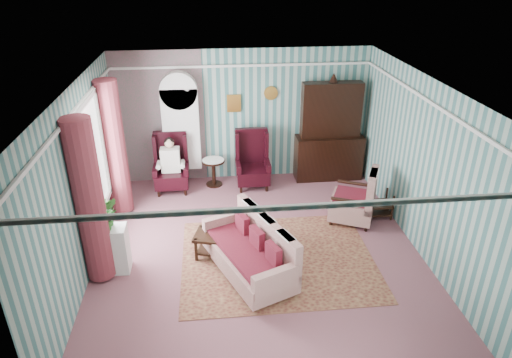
{
  "coord_description": "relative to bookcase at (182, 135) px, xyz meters",
  "views": [
    {
      "loc": [
        -0.73,
        -6.53,
        4.62
      ],
      "look_at": [
        0.03,
        0.6,
        1.08
      ],
      "focal_mm": 32.0,
      "sensor_mm": 36.0,
      "label": 1
    }
  ],
  "objects": [
    {
      "name": "floor",
      "position": [
        1.35,
        -2.84,
        -1.12
      ],
      "size": [
        6.0,
        6.0,
        0.0
      ],
      "primitive_type": "plane",
      "color": "#7E4951",
      "rests_on": "ground"
    },
    {
      "name": "room_shell",
      "position": [
        0.73,
        -2.66,
        0.89
      ],
      "size": [
        5.53,
        6.02,
        2.91
      ],
      "color": "#3A6967",
      "rests_on": "ground"
    },
    {
      "name": "bookcase",
      "position": [
        0.0,
        0.0,
        0.0
      ],
      "size": [
        0.8,
        0.28,
        2.24
      ],
      "primitive_type": "cube",
      "color": "silver",
      "rests_on": "floor"
    },
    {
      "name": "dresser_hutch",
      "position": [
        3.25,
        -0.12,
        0.06
      ],
      "size": [
        1.5,
        0.56,
        2.36
      ],
      "primitive_type": "cube",
      "color": "black",
      "rests_on": "floor"
    },
    {
      "name": "wingback_left",
      "position": [
        -0.25,
        -0.39,
        -0.5
      ],
      "size": [
        0.76,
        0.8,
        1.25
      ],
      "primitive_type": "cube",
      "color": "black",
      "rests_on": "floor"
    },
    {
      "name": "wingback_right",
      "position": [
        1.5,
        -0.39,
        -0.5
      ],
      "size": [
        0.76,
        0.8,
        1.25
      ],
      "primitive_type": "cube",
      "color": "black",
      "rests_on": "floor"
    },
    {
      "name": "seated_woman",
      "position": [
        -0.25,
        -0.39,
        -0.53
      ],
      "size": [
        0.44,
        0.4,
        1.18
      ],
      "primitive_type": null,
      "color": "beige",
      "rests_on": "floor"
    },
    {
      "name": "round_side_table",
      "position": [
        0.65,
        -0.24,
        -0.82
      ],
      "size": [
        0.5,
        0.5,
        0.6
      ],
      "primitive_type": "cylinder",
      "color": "black",
      "rests_on": "floor"
    },
    {
      "name": "nest_table",
      "position": [
        3.82,
        -1.94,
        -0.85
      ],
      "size": [
        0.45,
        0.38,
        0.54
      ],
      "primitive_type": "cube",
      "color": "black",
      "rests_on": "floor"
    },
    {
      "name": "plant_stand",
      "position": [
        -1.05,
        -3.14,
        -0.72
      ],
      "size": [
        0.55,
        0.35,
        0.8
      ],
      "primitive_type": "cube",
      "color": "silver",
      "rests_on": "floor"
    },
    {
      "name": "rug",
      "position": [
        1.65,
        -3.14,
        -1.11
      ],
      "size": [
        3.2,
        2.6,
        0.01
      ],
      "primitive_type": "cube",
      "color": "#51201B",
      "rests_on": "floor"
    },
    {
      "name": "sofa",
      "position": [
        1.12,
        -3.44,
        -0.56
      ],
      "size": [
        1.74,
        2.15,
        1.12
      ],
      "primitive_type": "cube",
      "rotation": [
        0.0,
        0.0,
        1.97
      ],
      "color": "beige",
      "rests_on": "floor"
    },
    {
      "name": "floral_armchair",
      "position": [
        3.25,
        -2.01,
        -0.6
      ],
      "size": [
        1.05,
        1.11,
        1.04
      ],
      "primitive_type": "cube",
      "rotation": [
        0.0,
        0.0,
        1.14
      ],
      "color": "beige",
      "rests_on": "floor"
    },
    {
      "name": "coffee_table",
      "position": [
        0.72,
        -2.94,
        -0.91
      ],
      "size": [
        0.98,
        0.72,
        0.42
      ],
      "primitive_type": "cube",
      "rotation": [
        0.0,
        0.0,
        -0.27
      ],
      "color": "black",
      "rests_on": "floor"
    },
    {
      "name": "potted_plant_a",
      "position": [
        -1.05,
        -3.19,
        -0.11
      ],
      "size": [
        0.45,
        0.42,
        0.41
      ],
      "primitive_type": "imported",
      "rotation": [
        0.0,
        0.0,
        0.29
      ],
      "color": "#184E19",
      "rests_on": "plant_stand"
    },
    {
      "name": "potted_plant_b",
      "position": [
        -1.01,
        -3.04,
        -0.08
      ],
      "size": [
        0.32,
        0.28,
        0.48
      ],
      "primitive_type": "imported",
      "rotation": [
        0.0,
        0.0,
        0.32
      ],
      "color": "#1B541A",
      "rests_on": "plant_stand"
    },
    {
      "name": "potted_plant_c",
      "position": [
        -1.09,
        -3.02,
        -0.11
      ],
      "size": [
        0.27,
        0.27,
        0.42
      ],
      "primitive_type": "imported",
      "rotation": [
        0.0,
        0.0,
        0.13
      ],
      "color": "#224F18",
      "rests_on": "plant_stand"
    }
  ]
}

